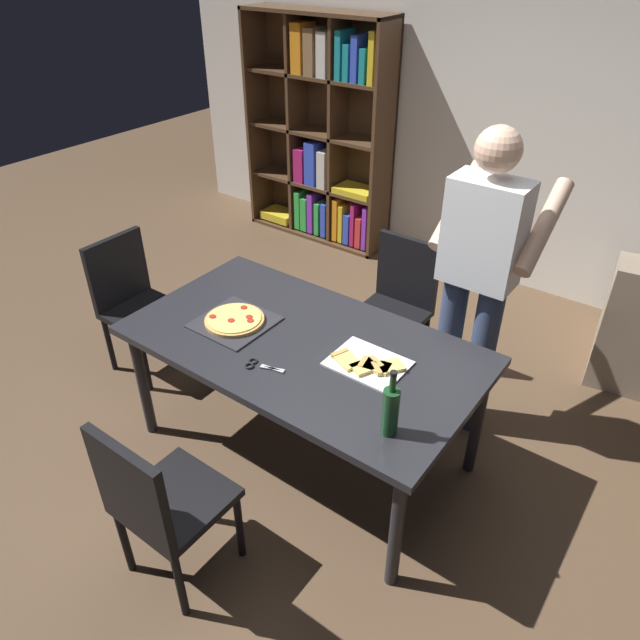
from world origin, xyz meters
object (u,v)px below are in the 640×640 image
(dining_table, at_px, (303,352))
(person_serving_pizza, at_px, (479,272))
(kitchen_scissors, at_px, (259,365))
(pepperoni_pizza_on_tray, at_px, (235,321))
(chair_far_side, at_px, (397,299))
(chair_left_end, at_px, (133,297))
(wine_bottle, at_px, (390,410))
(chair_near_camera, at_px, (157,500))
(bookshelf, at_px, (324,139))

(dining_table, relative_size, person_serving_pizza, 1.03)
(person_serving_pizza, bearing_deg, kitchen_scissors, -120.49)
(dining_table, bearing_deg, pepperoni_pizza_on_tray, -168.58)
(chair_far_side, xyz_separation_m, chair_left_end, (-1.38, -0.98, 0.00))
(chair_left_end, distance_m, person_serving_pizza, 2.16)
(person_serving_pizza, bearing_deg, chair_far_side, 158.94)
(chair_far_side, xyz_separation_m, wine_bottle, (0.68, -1.28, 0.36))
(chair_far_side, distance_m, person_serving_pizza, 0.78)
(dining_table, bearing_deg, chair_left_end, 180.00)
(person_serving_pizza, bearing_deg, chair_near_camera, -108.14)
(chair_left_end, height_order, pepperoni_pizza_on_tray, chair_left_end)
(pepperoni_pizza_on_tray, relative_size, kitchen_scissors, 1.88)
(dining_table, height_order, pepperoni_pizza_on_tray, pepperoni_pizza_on_tray)
(chair_far_side, relative_size, person_serving_pizza, 0.51)
(person_serving_pizza, distance_m, wine_bottle, 1.07)
(chair_left_end, distance_m, bookshelf, 2.43)
(dining_table, bearing_deg, chair_near_camera, -90.00)
(dining_table, distance_m, chair_left_end, 1.40)
(chair_far_side, distance_m, kitchen_scissors, 1.29)
(person_serving_pizza, height_order, pepperoni_pizza_on_tray, person_serving_pizza)
(person_serving_pizza, relative_size, wine_bottle, 5.54)
(chair_far_side, xyz_separation_m, bookshelf, (-1.60, 1.40, 0.41))
(chair_near_camera, relative_size, bookshelf, 0.46)
(pepperoni_pizza_on_tray, height_order, wine_bottle, wine_bottle)
(chair_near_camera, height_order, chair_far_side, same)
(person_serving_pizza, bearing_deg, dining_table, -126.87)
(wine_bottle, bearing_deg, chair_left_end, 171.90)
(kitchen_scissors, bearing_deg, person_serving_pizza, 59.51)
(bookshelf, height_order, kitchen_scissors, bookshelf)
(chair_far_side, bearing_deg, kitchen_scissors, -91.93)
(chair_far_side, bearing_deg, bookshelf, 138.86)
(pepperoni_pizza_on_tray, distance_m, wine_bottle, 1.09)
(chair_left_end, height_order, bookshelf, bookshelf)
(dining_table, height_order, wine_bottle, wine_bottle)
(chair_far_side, xyz_separation_m, person_serving_pizza, (0.57, -0.22, 0.49))
(chair_near_camera, height_order, bookshelf, bookshelf)
(dining_table, height_order, chair_left_end, chair_left_end)
(pepperoni_pizza_on_tray, bearing_deg, chair_far_side, 69.88)
(person_serving_pizza, relative_size, pepperoni_pizza_on_tray, 4.69)
(wine_bottle, bearing_deg, chair_near_camera, -134.52)
(chair_left_end, relative_size, pepperoni_pizza_on_tray, 2.41)
(chair_far_side, distance_m, bookshelf, 2.16)
(kitchen_scissors, bearing_deg, bookshelf, 120.34)
(bookshelf, height_order, pepperoni_pizza_on_tray, bookshelf)
(chair_far_side, height_order, pepperoni_pizza_on_tray, chair_far_side)
(bookshelf, distance_m, person_serving_pizza, 2.71)
(pepperoni_pizza_on_tray, bearing_deg, bookshelf, 116.23)
(chair_left_end, height_order, kitchen_scissors, chair_left_end)
(bookshelf, xyz_separation_m, wine_bottle, (2.28, -2.67, -0.05))
(person_serving_pizza, height_order, wine_bottle, person_serving_pizza)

